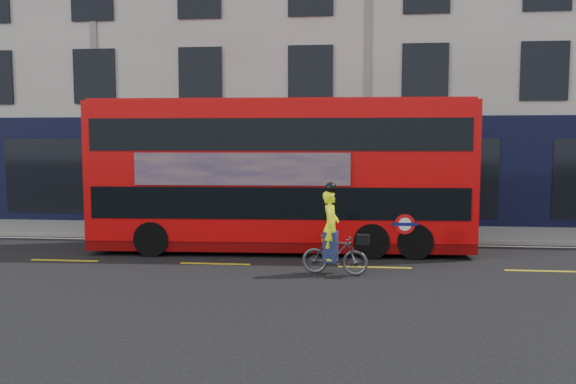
# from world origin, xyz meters

# --- Properties ---
(ground) EXTENTS (120.00, 120.00, 0.00)m
(ground) POSITION_xyz_m (0.00, 0.00, 0.00)
(ground) COLOR black
(ground) RESTS_ON ground
(pavement) EXTENTS (60.00, 3.00, 0.12)m
(pavement) POSITION_xyz_m (0.00, 6.50, 0.06)
(pavement) COLOR gray
(pavement) RESTS_ON ground
(kerb) EXTENTS (60.00, 0.12, 0.13)m
(kerb) POSITION_xyz_m (0.00, 5.00, 0.07)
(kerb) COLOR gray
(kerb) RESTS_ON ground
(building_terrace) EXTENTS (50.00, 10.07, 15.00)m
(building_terrace) POSITION_xyz_m (0.00, 12.94, 7.49)
(building_terrace) COLOR beige
(building_terrace) RESTS_ON ground
(road_edge_line) EXTENTS (58.00, 0.10, 0.01)m
(road_edge_line) POSITION_xyz_m (0.00, 4.70, 0.00)
(road_edge_line) COLOR silver
(road_edge_line) RESTS_ON ground
(lane_dashes) EXTENTS (58.00, 0.12, 0.01)m
(lane_dashes) POSITION_xyz_m (0.00, 1.50, 0.00)
(lane_dashes) COLOR gold
(lane_dashes) RESTS_ON ground
(bus) EXTENTS (10.60, 2.85, 4.23)m
(bus) POSITION_xyz_m (-2.52, 3.51, 2.17)
(bus) COLOR red
(bus) RESTS_ON ground
(cyclist) EXTENTS (1.60, 0.67, 2.16)m
(cyclist) POSITION_xyz_m (-1.00, 0.67, 0.73)
(cyclist) COLOR #484B4D
(cyclist) RESTS_ON ground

